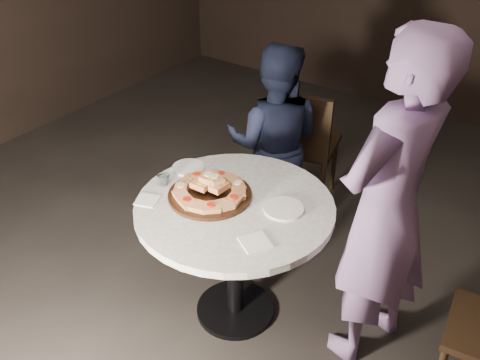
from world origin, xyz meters
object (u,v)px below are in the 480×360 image
Objects in this scene: focaccia_pile at (210,188)px; diner_navy at (274,143)px; serving_board at (210,195)px; diner_teal at (386,210)px; chair_far at (303,141)px; table at (235,226)px; water_glass at (164,180)px.

focaccia_pile is 0.30× the size of diner_navy.
serving_board is 0.33× the size of diner_navy.
chair_far is at bearing -119.74° from diner_teal.
table is 0.49m from water_glass.
diner_teal is at bearing 19.30° from table.
table is 17.56× the size of water_glass.
serving_board is at bearing 74.38° from diner_navy.
focaccia_pile is 5.97× the size of water_glass.
focaccia_pile is at bearing -58.56° from diner_teal.
serving_board is 0.25× the size of diner_teal.
serving_board is at bearing -172.30° from table.
table is 1.25× the size of chair_far.
table is 0.23m from serving_board.
diner_teal is at bearing 15.99° from water_glass.
chair_far reaches higher than focaccia_pile.
diner_teal is at bearing 124.85° from diner_navy.
chair_far is 0.69× the size of diner_navy.
diner_teal is (1.02, -0.99, 0.37)m from chair_far.
focaccia_pile is 0.95m from diner_teal.
serving_board is at bearing 81.66° from chair_far.
diner_navy is (-0.14, 0.89, -0.16)m from focaccia_pile.
water_glass is 1.38m from chair_far.
chair_far is at bearing 95.36° from serving_board.
chair_far is 0.41m from diner_navy.
table is at bearing 84.10° from diner_navy.
water_glass is 0.07× the size of chair_far.
diner_navy is at bearing 108.85° from table.
diner_navy reaches higher than serving_board.
diner_teal is (0.90, 0.28, 0.11)m from serving_board.
table is at bearing 7.70° from serving_board.
serving_board is 0.04m from focaccia_pile.
water_glass is at bearing -59.61° from diner_teal.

